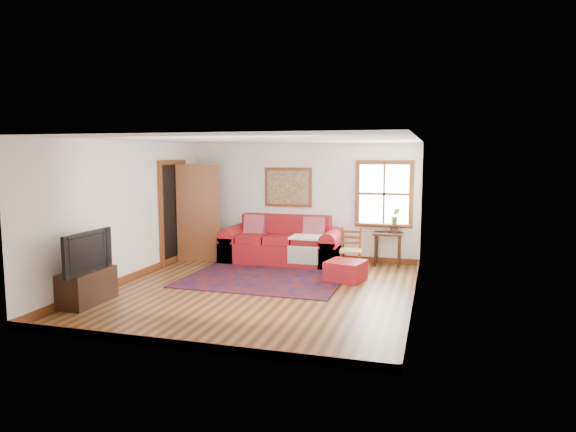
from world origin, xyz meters
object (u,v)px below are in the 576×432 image
(red_leather_sofa, at_px, (282,247))
(media_cabinet, at_px, (87,287))
(side_table, at_px, (388,239))
(ladder_back_chair, at_px, (351,249))
(red_ottoman, at_px, (346,271))

(red_leather_sofa, distance_m, media_cabinet, 4.21)
(side_table, distance_m, ladder_back_chair, 1.02)
(side_table, bearing_deg, red_ottoman, -112.31)
(side_table, distance_m, media_cabinet, 5.75)
(red_leather_sofa, height_order, side_table, red_leather_sofa)
(red_ottoman, xyz_separation_m, ladder_back_chair, (-0.02, 0.68, 0.28))
(side_table, xyz_separation_m, media_cabinet, (-4.14, -3.98, -0.30))
(side_table, height_order, media_cabinet, side_table)
(red_leather_sofa, xyz_separation_m, side_table, (2.16, 0.26, 0.23))
(media_cabinet, bearing_deg, red_ottoman, 35.27)
(side_table, relative_size, ladder_back_chair, 0.79)
(ladder_back_chair, bearing_deg, red_ottoman, -88.44)
(red_leather_sofa, height_order, red_ottoman, red_leather_sofa)
(red_ottoman, bearing_deg, ladder_back_chair, 103.54)
(red_leather_sofa, xyz_separation_m, red_ottoman, (1.55, -1.22, -0.14))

